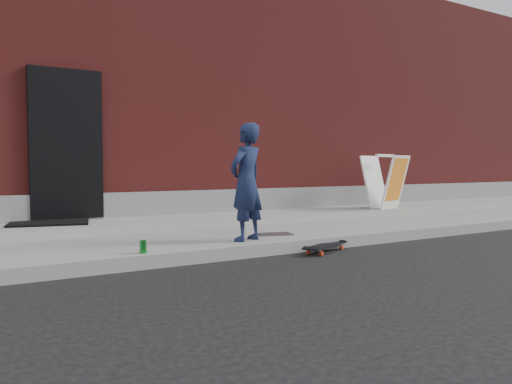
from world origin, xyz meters
TOP-DOWN VIEW (x-y plane):
  - ground at (0.00, 0.00)m, footprint 80.00×80.00m
  - sidewalk at (0.00, 1.50)m, footprint 20.00×3.00m
  - apron at (0.00, 2.40)m, footprint 20.00×1.20m
  - building at (-0.00, 6.99)m, footprint 20.00×8.10m
  - child at (-0.98, 0.35)m, footprint 0.62×0.53m
  - skateboard at (-0.11, -0.12)m, footprint 0.82×0.52m
  - pizza_sign at (3.07, 1.98)m, footprint 0.79×0.88m
  - soda_can at (-2.36, 0.15)m, footprint 0.09×0.09m
  - doormat at (-2.90, 2.68)m, footprint 1.22×1.07m
  - utility_plate at (-0.38, 0.62)m, footprint 0.52×0.42m

SIDE VIEW (x-z plane):
  - ground at x=0.00m, z-range 0.00..0.00m
  - skateboard at x=-0.11m, z-range 0.03..0.12m
  - sidewalk at x=0.00m, z-range 0.00..0.15m
  - utility_plate at x=-0.38m, z-range 0.15..0.16m
  - apron at x=0.00m, z-range 0.15..0.25m
  - soda_can at x=-2.36m, z-range 0.15..0.29m
  - doormat at x=-2.90m, z-range 0.25..0.28m
  - pizza_sign at x=3.07m, z-range 0.25..1.30m
  - child at x=-0.98m, z-range 0.15..1.60m
  - building at x=0.00m, z-range 0.00..5.00m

